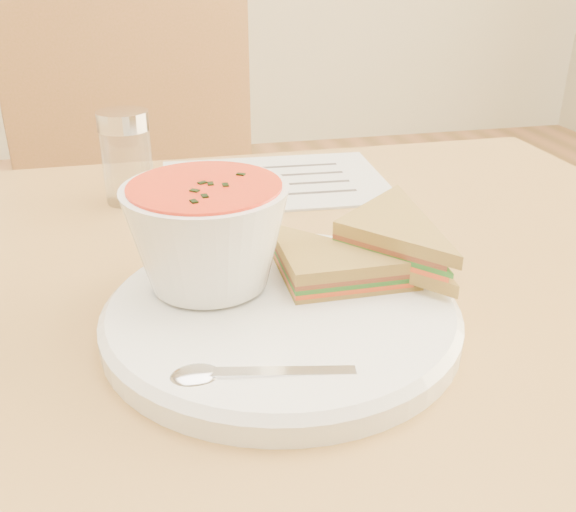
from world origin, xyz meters
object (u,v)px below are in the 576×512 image
object	(u,v)px
chair_far	(180,291)
plate	(281,317)
soup_bowl	(208,241)
condiment_shaker	(127,157)

from	to	relation	value
chair_far	plate	size ratio (longest dim) A/B	3.52
plate	soup_bowl	size ratio (longest dim) A/B	2.15
soup_bowl	chair_far	bearing A→B (deg)	90.60
condiment_shaker	chair_far	bearing A→B (deg)	77.39
soup_bowl	condiment_shaker	bearing A→B (deg)	103.08
plate	soup_bowl	distance (m)	0.08
chair_far	soup_bowl	size ratio (longest dim) A/B	7.57
plate	soup_bowl	xyz separation A→B (m)	(-0.05, 0.04, 0.05)
soup_bowl	condiment_shaker	world-z (taller)	same
chair_far	condiment_shaker	world-z (taller)	chair_far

